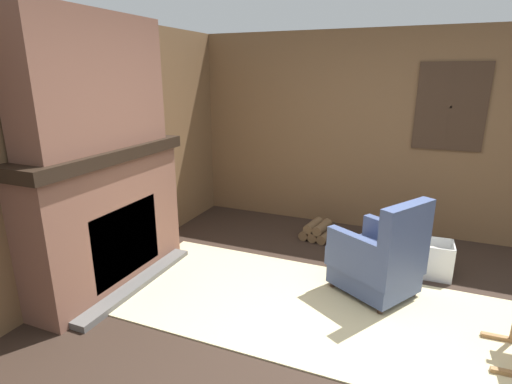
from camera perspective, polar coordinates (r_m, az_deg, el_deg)
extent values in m
plane|color=#2D2119|center=(3.38, 11.88, -19.35)|extent=(14.00, 14.00, 0.00)
cube|color=brown|center=(4.02, -23.70, 4.82)|extent=(0.06, 5.45, 2.48)
cube|color=brown|center=(5.24, 17.95, 7.87)|extent=(5.45, 0.06, 2.48)
cube|color=#382619|center=(5.15, 26.06, 10.86)|extent=(0.75, 0.02, 0.99)
cube|color=silver|center=(5.16, 26.06, 10.87)|extent=(0.71, 0.01, 0.95)
cube|color=#382619|center=(5.15, 26.07, 10.86)|extent=(0.02, 0.02, 0.95)
cube|color=#382619|center=(5.15, 26.07, 10.86)|extent=(0.71, 0.02, 0.02)
cube|color=brown|center=(4.03, -20.31, -4.19)|extent=(0.41, 1.69, 1.22)
cube|color=black|center=(3.97, -18.32, -6.56)|extent=(0.08, 0.88, 0.68)
cube|color=#565451|center=(4.08, -16.45, -12.43)|extent=(0.16, 1.52, 0.06)
cube|color=black|center=(3.85, -21.29, 5.07)|extent=(0.51, 1.79, 0.11)
cube|color=brown|center=(3.79, -22.30, 14.32)|extent=(0.36, 1.48, 1.14)
cube|color=#C6B789|center=(3.64, 9.30, -16.20)|extent=(3.78, 1.56, 0.01)
cube|color=#3D4C75|center=(3.92, 16.42, -11.23)|extent=(0.85, 0.82, 0.24)
cube|color=#3D4C75|center=(3.85, 16.60, -9.26)|extent=(0.89, 0.86, 0.18)
cube|color=#3D4C75|center=(3.57, 20.63, -5.61)|extent=(0.41, 0.57, 0.52)
cube|color=#3D4C75|center=(3.60, 14.11, -7.58)|extent=(0.57, 0.40, 0.20)
cube|color=#3D4C75|center=(3.98, 18.85, -5.64)|extent=(0.57, 0.40, 0.20)
cylinder|color=#332319|center=(3.98, 10.91, -12.83)|extent=(0.07, 0.07, 0.06)
cylinder|color=#332319|center=(4.30, 15.35, -10.77)|extent=(0.07, 0.07, 0.06)
cylinder|color=#332319|center=(3.69, 17.31, -15.91)|extent=(0.07, 0.07, 0.06)
cylinder|color=#332319|center=(4.03, 21.52, -13.34)|extent=(0.07, 0.07, 0.06)
cylinder|color=brown|center=(5.06, 7.54, -5.67)|extent=(0.17, 0.37, 0.12)
cylinder|color=brown|center=(5.02, 8.77, -5.92)|extent=(0.17, 0.37, 0.12)
cylinder|color=brown|center=(4.98, 10.02, -6.17)|extent=(0.17, 0.37, 0.12)
cylinder|color=brown|center=(5.00, 8.20, -4.74)|extent=(0.17, 0.37, 0.12)
cylinder|color=brown|center=(4.96, 9.45, -4.98)|extent=(0.17, 0.37, 0.12)
cube|color=white|center=(4.50, 23.32, -10.65)|extent=(0.43, 0.32, 0.01)
cube|color=white|center=(4.45, 26.19, -8.88)|extent=(0.02, 0.31, 0.36)
cube|color=white|center=(4.42, 20.95, -8.41)|extent=(0.02, 0.31, 0.36)
cube|color=white|center=(4.57, 23.52, -7.90)|extent=(0.42, 0.03, 0.36)
cube|color=white|center=(4.30, 23.65, -9.46)|extent=(0.42, 0.03, 0.36)
ellipsoid|color=white|center=(4.42, 23.61, -8.45)|extent=(0.34, 0.26, 0.21)
ellipsoid|color=#99B29E|center=(3.62, -25.86, 5.61)|extent=(0.13, 0.13, 0.11)
cylinder|color=white|center=(3.60, -26.17, 8.01)|extent=(0.07, 0.07, 0.20)
cube|color=brown|center=(3.98, -20.25, 7.38)|extent=(0.14, 0.27, 0.14)
cube|color=silver|center=(3.93, -19.48, 7.46)|extent=(0.01, 0.04, 0.02)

